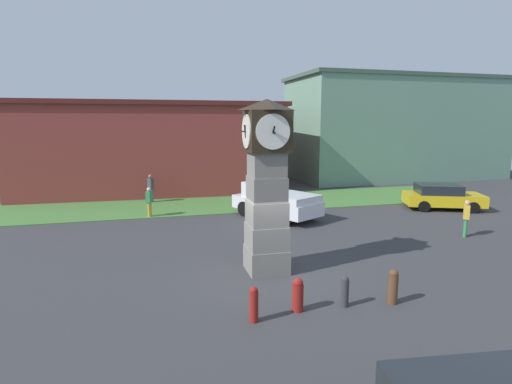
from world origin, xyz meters
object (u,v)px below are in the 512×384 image
object	(u,v)px
pedestrian_near_bench	(149,200)
pedestrian_crossing_lot	(151,186)
clock_tower	(267,186)
bollard_far_row	(298,294)
bollard_near_tower	(393,286)
pickup_truck	(276,200)
bollard_end_row	(254,304)
pedestrian_by_cars	(466,216)
bollard_mid_row	(345,291)
car_far_lot	(442,196)

from	to	relation	value
pedestrian_near_bench	pedestrian_crossing_lot	xyz separation A→B (m)	(0.07, 4.04, 0.12)
clock_tower	bollard_far_row	xyz separation A→B (m)	(0.00, -3.06, -2.47)
bollard_far_row	pedestrian_near_bench	world-z (taller)	pedestrian_near_bench
bollard_far_row	pedestrian_crossing_lot	world-z (taller)	pedestrian_crossing_lot
bollard_far_row	pedestrian_crossing_lot	size ratio (longest dim) A/B	0.52
bollard_near_tower	pickup_truck	world-z (taller)	pickup_truck
clock_tower	bollard_end_row	bearing A→B (deg)	-110.98
clock_tower	pedestrian_by_cars	bearing A→B (deg)	10.48
pickup_truck	pedestrian_near_bench	bearing A→B (deg)	164.43
pedestrian_crossing_lot	pedestrian_by_cars	distance (m)	17.69
bollard_near_tower	bollard_mid_row	world-z (taller)	bollard_near_tower
clock_tower	bollard_mid_row	distance (m)	4.22
bollard_far_row	pedestrian_crossing_lot	bearing A→B (deg)	103.24
bollard_mid_row	pickup_truck	xyz separation A→B (m)	(1.26, 10.48, 0.49)
bollard_end_row	pedestrian_crossing_lot	distance (m)	16.75
bollard_end_row	pickup_truck	distance (m)	11.39
pedestrian_by_cars	bollard_end_row	bearing A→B (deg)	-154.93
car_far_lot	pedestrian_crossing_lot	xyz separation A→B (m)	(-16.50, 6.21, 0.29)
bollard_far_row	bollard_end_row	world-z (taller)	bollard_end_row
bollard_near_tower	pedestrian_near_bench	world-z (taller)	pedestrian_near_bench
bollard_far_row	pedestrian_near_bench	xyz separation A→B (m)	(-3.89, 12.23, 0.45)
clock_tower	bollard_near_tower	world-z (taller)	clock_tower
bollard_far_row	pedestrian_by_cars	size ratio (longest dim) A/B	0.56
bollard_far_row	pedestrian_crossing_lot	distance (m)	16.72
bollard_far_row	car_far_lot	world-z (taller)	car_far_lot
bollard_near_tower	bollard_end_row	world-z (taller)	bollard_near_tower
bollard_far_row	bollard_near_tower	bearing A→B (deg)	-4.84
clock_tower	pickup_truck	xyz separation A→B (m)	(2.61, 7.36, -2.01)
bollard_far_row	clock_tower	bearing A→B (deg)	90.05
pedestrian_near_bench	bollard_end_row	bearing A→B (deg)	-78.21
car_far_lot	pickup_truck	world-z (taller)	pickup_truck
pedestrian_near_bench	pedestrian_by_cars	xyz separation A→B (m)	(13.58, -7.38, 0.02)
car_far_lot	pickup_truck	xyz separation A→B (m)	(-10.06, 0.37, 0.18)
bollard_far_row	pickup_truck	bearing A→B (deg)	75.92
pedestrian_by_cars	bollard_far_row	bearing A→B (deg)	-153.40
pedestrian_near_bench	pedestrian_crossing_lot	size ratio (longest dim) A/B	0.90
bollard_near_tower	bollard_end_row	distance (m)	4.01
car_far_lot	pedestrian_near_bench	world-z (taller)	pedestrian_near_bench
pedestrian_near_bench	pedestrian_by_cars	world-z (taller)	pedestrian_by_cars
pedestrian_crossing_lot	bollard_mid_row	bearing A→B (deg)	-72.42
bollard_near_tower	bollard_end_row	xyz separation A→B (m)	(-4.01, -0.05, -0.03)
bollard_mid_row	pedestrian_by_cars	size ratio (longest dim) A/B	0.53
bollard_mid_row	pedestrian_near_bench	bearing A→B (deg)	113.09
pickup_truck	pedestrian_by_cars	distance (m)	9.00
bollard_mid_row	pedestrian_near_bench	distance (m)	13.38
car_far_lot	pedestrian_near_bench	bearing A→B (deg)	172.51
clock_tower	pickup_truck	distance (m)	8.06
clock_tower	bollard_end_row	xyz separation A→B (m)	(-1.28, -3.34, -2.47)
pedestrian_near_bench	pedestrian_crossing_lot	distance (m)	4.04
clock_tower	car_far_lot	xyz separation A→B (m)	(12.67, 6.99, -2.19)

